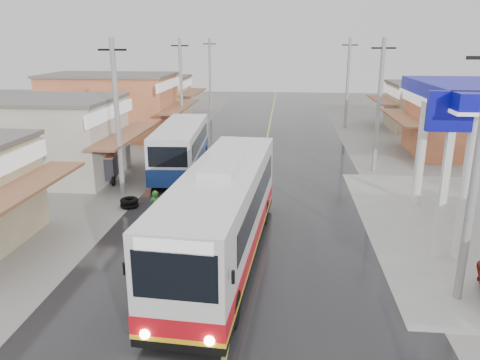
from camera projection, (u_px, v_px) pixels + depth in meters
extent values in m
plane|color=slate|center=(238.00, 287.00, 15.50)|extent=(120.00, 120.00, 0.00)
cube|color=black|center=(261.00, 168.00, 29.79)|extent=(12.00, 90.00, 0.02)
cube|color=#D8CC4C|center=(261.00, 168.00, 29.79)|extent=(0.15, 90.00, 0.01)
cylinder|color=white|center=(421.00, 150.00, 22.56)|extent=(0.44, 0.44, 5.50)
cylinder|color=white|center=(467.00, 188.00, 16.84)|extent=(0.44, 0.44, 5.50)
cube|color=white|center=(445.00, 181.00, 16.84)|extent=(0.25, 0.25, 6.00)
cube|color=#0B0C9E|center=(454.00, 111.00, 16.12)|extent=(1.80, 0.30, 1.40)
cube|color=silver|center=(223.00, 209.00, 16.89)|extent=(3.25, 11.94, 2.90)
cube|color=black|center=(223.00, 248.00, 17.34)|extent=(3.27, 11.96, 0.29)
cube|color=red|center=(223.00, 236.00, 17.20)|extent=(3.29, 11.98, 0.54)
cube|color=yellow|center=(223.00, 244.00, 17.29)|extent=(3.30, 11.99, 0.14)
cube|color=black|center=(225.00, 196.00, 17.26)|extent=(3.12, 9.49, 0.98)
cube|color=black|center=(175.00, 276.00, 11.25)|extent=(2.16, 0.26, 1.28)
cube|color=black|center=(247.00, 159.00, 22.30)|extent=(2.16, 0.26, 1.08)
cube|color=white|center=(174.00, 246.00, 11.02)|extent=(1.96, 0.25, 0.34)
cube|color=silver|center=(222.00, 166.00, 16.43)|extent=(1.38, 3.02, 0.29)
cylinder|color=black|center=(159.00, 302.00, 13.58)|extent=(0.42, 1.10, 1.08)
cylinder|color=black|center=(232.00, 309.00, 13.24)|extent=(0.42, 1.10, 1.08)
cylinder|color=black|center=(216.00, 209.00, 21.01)|extent=(0.42, 1.10, 1.08)
cylinder|color=black|center=(264.00, 212.00, 20.67)|extent=(0.42, 1.10, 1.08)
sphere|color=#FFF2CC|center=(145.00, 334.00, 11.79)|extent=(0.29, 0.29, 0.28)
sphere|color=#FFF2CC|center=(209.00, 341.00, 11.53)|extent=(0.29, 0.29, 0.28)
cube|color=black|center=(125.00, 268.00, 11.71)|extent=(0.09, 0.09, 0.34)
cube|color=black|center=(233.00, 277.00, 11.28)|extent=(0.09, 0.09, 0.34)
cube|color=silver|center=(181.00, 145.00, 28.35)|extent=(2.88, 8.95, 2.45)
cube|color=navy|center=(182.00, 158.00, 28.59)|extent=(2.93, 8.99, 0.98)
cube|color=black|center=(181.00, 139.00, 28.25)|extent=(2.83, 7.49, 0.88)
cube|color=black|center=(168.00, 157.00, 24.07)|extent=(2.06, 0.24, 1.08)
cylinder|color=black|center=(154.00, 179.00, 25.73)|extent=(0.35, 1.00, 0.98)
cylinder|color=black|center=(192.00, 179.00, 25.66)|extent=(0.35, 1.00, 0.98)
cylinder|color=black|center=(173.00, 153.00, 31.74)|extent=(0.35, 1.00, 0.98)
cylinder|color=black|center=(204.00, 153.00, 31.67)|extent=(0.35, 1.00, 0.98)
imported|color=black|center=(158.00, 220.00, 19.99)|extent=(0.91, 1.81, 0.91)
imported|color=#37822B|center=(156.00, 208.00, 19.61)|extent=(0.61, 0.46, 1.52)
cube|color=#26262D|center=(105.00, 166.00, 26.80)|extent=(1.55, 2.11, 1.25)
cube|color=brown|center=(104.00, 155.00, 26.61)|extent=(1.61, 2.16, 0.10)
cylinder|color=black|center=(92.00, 180.00, 26.29)|extent=(0.27, 0.60, 0.58)
cylinder|color=black|center=(97.00, 174.00, 27.58)|extent=(0.27, 0.60, 0.58)
cylinder|color=black|center=(114.00, 181.00, 26.19)|extent=(0.21, 0.59, 0.58)
torus|color=black|center=(129.00, 205.00, 22.86)|extent=(0.90, 0.90, 0.23)
torus|color=black|center=(129.00, 201.00, 22.79)|extent=(0.90, 0.90, 0.23)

